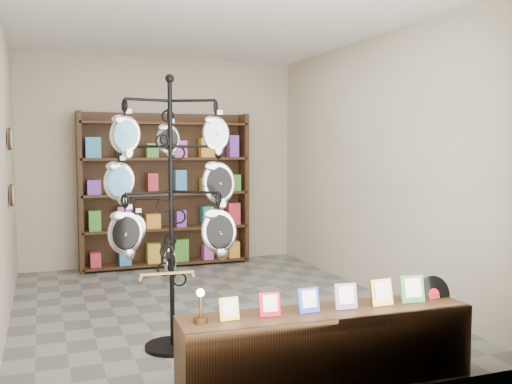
% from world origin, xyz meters
% --- Properties ---
extents(ground, '(5.00, 5.00, 0.00)m').
position_xyz_m(ground, '(0.00, 0.00, 0.00)').
color(ground, slate).
rests_on(ground, ground).
extents(room_envelope, '(5.00, 5.00, 5.00)m').
position_xyz_m(room_envelope, '(0.00, 0.00, 1.85)').
color(room_envelope, '#BFAD9A').
rests_on(room_envelope, ground).
extents(display_tree, '(1.18, 1.10, 2.31)m').
position_xyz_m(display_tree, '(-0.65, -1.11, 1.34)').
color(display_tree, black).
rests_on(display_tree, ground).
extents(front_shelf, '(2.18, 0.54, 0.76)m').
position_xyz_m(front_shelf, '(0.25, -2.20, 0.27)').
color(front_shelf, black).
rests_on(front_shelf, ground).
extents(back_shelving, '(2.42, 0.36, 2.20)m').
position_xyz_m(back_shelving, '(0.00, 2.30, 1.03)').
color(back_shelving, black).
rests_on(back_shelving, ground).
extents(wall_clocks, '(0.03, 0.24, 0.84)m').
position_xyz_m(wall_clocks, '(-1.97, 0.80, 1.50)').
color(wall_clocks, black).
rests_on(wall_clocks, ground).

